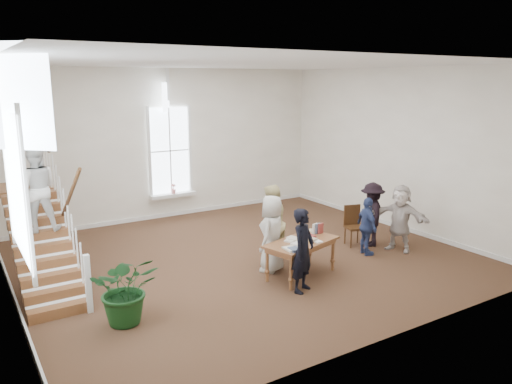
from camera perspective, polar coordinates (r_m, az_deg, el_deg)
ground at (r=11.99m, az=-1.24°, el=-7.53°), size 10.00×10.00×0.00m
room_shell at (r=15.65m, az=-9.51°, el=-1.35°), size 10.49×10.00×10.00m
staircase at (r=10.82m, az=-23.65°, el=-1.87°), size 1.10×4.10×2.92m
library_table at (r=10.73m, az=5.16°, el=-6.05°), size 1.84×1.25×0.85m
police_officer at (r=9.95m, az=5.39°, el=-6.66°), size 0.74×0.65×1.70m
elderly_woman at (r=10.97m, az=1.84°, el=-4.76°), size 0.99×0.93×1.71m
person_yellow at (r=11.51m, az=1.70°, el=-3.64°), size 1.11×1.04×1.81m
woman_cluster_a at (r=12.29m, az=12.57°, el=-3.86°), size 0.56×0.89×1.41m
woman_cluster_b at (r=12.98m, az=13.11°, el=-2.51°), size 1.13×1.20×1.63m
woman_cluster_c at (r=12.76m, az=16.12°, el=-2.88°), size 1.01×1.61×1.66m
floor_plant at (r=9.01m, az=-14.62°, el=-10.62°), size 1.38×1.28×1.26m
side_chair at (r=13.01m, az=11.08°, el=-3.48°), size 0.55×0.55×1.03m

